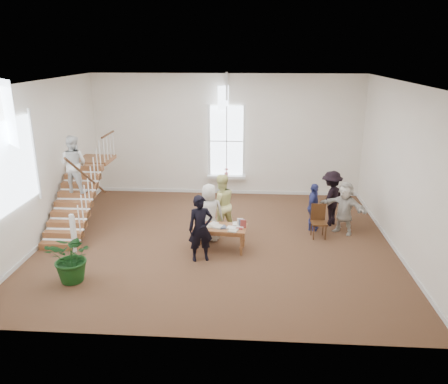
# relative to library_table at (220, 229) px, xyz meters

# --- Properties ---
(ground) EXTENTS (10.00, 10.00, 0.00)m
(ground) POSITION_rel_library_table_xyz_m (-0.12, 0.54, -0.61)
(ground) COLOR #4E2D1E
(ground) RESTS_ON ground
(room_shell) EXTENTS (10.49, 10.00, 10.00)m
(room_shell) POSITION_rel_library_table_xyz_m (-0.12, 4.93, -0.21)
(room_shell) COLOR white
(room_shell) RESTS_ON ground
(staircase) EXTENTS (1.10, 4.10, 2.92)m
(staircase) POSITION_rel_library_table_xyz_m (-4.46, 1.29, 1.01)
(staircase) COLOR brown
(staircase) RESTS_ON ground
(library_table) EXTENTS (1.52, 0.86, 0.75)m
(library_table) POSITION_rel_library_table_xyz_m (0.00, 0.00, 0.00)
(library_table) COLOR brown
(library_table) RESTS_ON ground
(police_officer) EXTENTS (0.74, 0.60, 1.78)m
(police_officer) POSITION_rel_library_table_xyz_m (-0.46, -0.65, 0.28)
(police_officer) COLOR black
(police_officer) RESTS_ON ground
(elderly_woman) EXTENTS (0.92, 0.70, 1.70)m
(elderly_woman) POSITION_rel_library_table_xyz_m (-0.36, 0.60, 0.24)
(elderly_woman) COLOR silver
(elderly_woman) RESTS_ON ground
(person_yellow) EXTENTS (1.11, 1.00, 1.87)m
(person_yellow) POSITION_rel_library_table_xyz_m (-0.06, 1.10, 0.32)
(person_yellow) COLOR #F7F59A
(person_yellow) RESTS_ON ground
(woman_cluster_a) EXTENTS (0.63, 0.94, 1.48)m
(woman_cluster_a) POSITION_rel_library_table_xyz_m (2.73, 1.61, 0.13)
(woman_cluster_a) COLOR navy
(woman_cluster_a) RESTS_ON ground
(woman_cluster_b) EXTENTS (1.23, 1.28, 1.76)m
(woman_cluster_b) POSITION_rel_library_table_xyz_m (3.33, 2.06, 0.27)
(woman_cluster_b) COLOR black
(woman_cluster_b) RESTS_ON ground
(woman_cluster_c) EXTENTS (1.48, 1.27, 1.61)m
(woman_cluster_c) POSITION_rel_library_table_xyz_m (3.63, 1.41, 0.20)
(woman_cluster_c) COLOR beige
(woman_cluster_c) RESTS_ON ground
(floor_plant) EXTENTS (1.24, 1.11, 1.25)m
(floor_plant) POSITION_rel_library_table_xyz_m (-3.36, -1.96, 0.02)
(floor_plant) COLOR #133D13
(floor_plant) RESTS_ON ground
(side_chair) EXTENTS (0.46, 0.46, 0.99)m
(side_chair) POSITION_rel_library_table_xyz_m (2.84, 1.09, -0.06)
(side_chair) COLOR #3E2010
(side_chair) RESTS_ON ground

